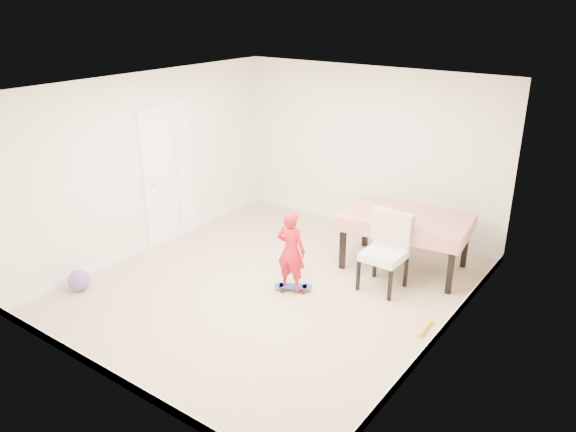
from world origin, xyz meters
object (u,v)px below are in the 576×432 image
Objects in this scene: dining_table at (405,242)px; child at (291,253)px; balloon at (79,281)px; skateboard at (293,288)px; dining_chair at (384,253)px.

child is at bearing -128.17° from dining_table.
dining_table is at bearing 44.48° from balloon.
skateboard is at bearing 35.50° from balloon.
child reaches higher than dining_table.
skateboard is 0.46× the size of child.
balloon is at bearing -174.28° from skateboard.
skateboard is 1.76× the size of balloon.
dining_chair is at bearing 36.61° from balloon.
dining_chair is (0.03, -0.72, 0.11)m from dining_table.
balloon is at bearing -142.73° from dining_chair.
child is (-0.92, -0.75, 0.03)m from dining_chair.
child is (-0.89, -1.47, 0.14)m from dining_table.
dining_chair is at bearing -148.17° from child.
balloon is (-3.15, -2.34, -0.37)m from dining_chair.
dining_table is 1.72m from child.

